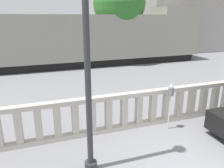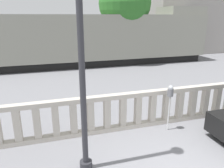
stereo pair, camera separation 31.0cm
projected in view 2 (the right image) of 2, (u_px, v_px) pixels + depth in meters
name	position (u px, v px, depth m)	size (l,w,h in m)	color
balustrade	(145.00, 109.00, 7.26)	(17.04, 0.24, 1.24)	#BCB5A8
parking_meter	(170.00, 94.00, 6.79)	(0.19, 0.19, 1.53)	silver
train_near	(68.00, 40.00, 15.75)	(21.60, 3.04, 4.27)	black
train_far	(117.00, 30.00, 27.93)	(27.39, 2.72, 4.18)	black
tree_left	(125.00, 3.00, 16.18)	(3.89, 3.89, 6.42)	#4C3823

